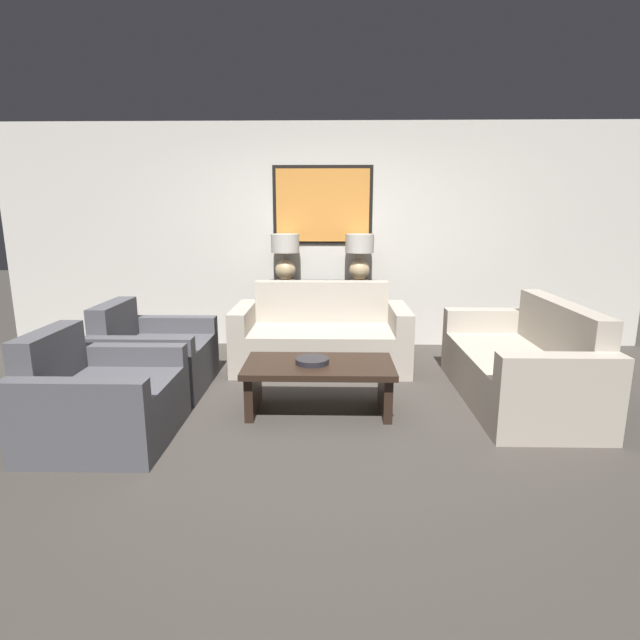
% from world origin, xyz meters
% --- Properties ---
extents(ground_plane, '(20.00, 20.00, 0.00)m').
position_xyz_m(ground_plane, '(0.00, 0.00, 0.00)').
color(ground_plane, '#3D3833').
extents(back_wall, '(7.76, 0.12, 2.65)m').
position_xyz_m(back_wall, '(0.00, 2.35, 1.33)').
color(back_wall, beige).
rests_on(back_wall, ground_plane).
extents(console_table, '(1.28, 0.36, 0.82)m').
position_xyz_m(console_table, '(0.00, 2.09, 0.41)').
color(console_table, black).
rests_on(console_table, ground_plane).
extents(table_lamp_left, '(0.33, 0.33, 0.56)m').
position_xyz_m(table_lamp_left, '(-0.43, 2.09, 1.15)').
color(table_lamp_left, tan).
rests_on(table_lamp_left, console_table).
extents(table_lamp_right, '(0.33, 0.33, 0.56)m').
position_xyz_m(table_lamp_right, '(0.43, 2.09, 1.15)').
color(table_lamp_right, tan).
rests_on(table_lamp_right, console_table).
extents(couch_by_back_wall, '(1.82, 0.89, 0.88)m').
position_xyz_m(couch_by_back_wall, '(0.00, 1.41, 0.30)').
color(couch_by_back_wall, '#ADA393').
rests_on(couch_by_back_wall, ground_plane).
extents(couch_by_side, '(0.89, 1.82, 0.88)m').
position_xyz_m(couch_by_side, '(1.77, 0.46, 0.30)').
color(couch_by_side, '#ADA393').
rests_on(couch_by_side, ground_plane).
extents(coffee_table, '(1.22, 0.65, 0.42)m').
position_xyz_m(coffee_table, '(0.01, 0.16, 0.31)').
color(coffee_table, black).
rests_on(coffee_table, ground_plane).
extents(decorative_bowl, '(0.28, 0.28, 0.04)m').
position_xyz_m(decorative_bowl, '(-0.05, 0.16, 0.44)').
color(decorative_bowl, '#232328').
rests_on(decorative_bowl, coffee_table).
extents(armchair_near_back_wall, '(0.94, 0.99, 0.81)m').
position_xyz_m(armchair_near_back_wall, '(-1.56, 0.70, 0.28)').
color(armchair_near_back_wall, '#4C4C51').
rests_on(armchair_near_back_wall, ground_plane).
extents(armchair_near_camera, '(0.94, 0.99, 0.81)m').
position_xyz_m(armchair_near_camera, '(-1.56, -0.38, 0.28)').
color(armchair_near_camera, '#4C4C51').
rests_on(armchair_near_camera, ground_plane).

